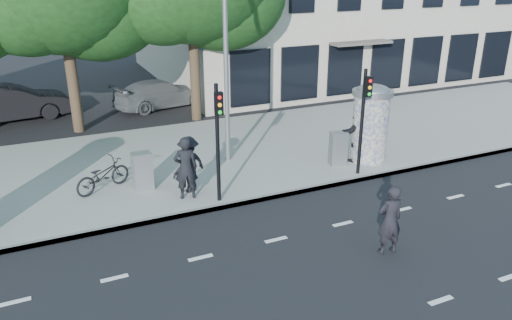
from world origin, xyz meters
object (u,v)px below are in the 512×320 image
cabinet_left (142,171)px  car_right (160,94)px  man_road (390,220)px  street_lamp (226,22)px  cabinet_right (338,148)px  car_mid (13,103)px  ped_b (186,168)px  traffic_pole_near (218,132)px  traffic_pole_far (364,112)px  bicycle (103,175)px  ped_d (189,164)px  ped_f (359,134)px  ad_column_right (370,121)px

cabinet_left → car_right: car_right is taller
man_road → street_lamp: bearing=-74.2°
cabinet_right → car_mid: (-9.92, 10.76, 0.06)m
ped_b → man_road: (3.55, -4.61, -0.20)m
traffic_pole_near → man_road: size_ratio=1.94×
ped_b → cabinet_left: (-1.03, 1.11, -0.34)m
traffic_pole_far → man_road: (-2.04, -4.02, -1.36)m
ped_b → cabinet_right: 5.43m
traffic_pole_far → bicycle: traffic_pole_far is taller
car_mid → ped_b: bearing=-164.9°
traffic_pole_near → car_right: size_ratio=0.74×
traffic_pole_far → cabinet_left: (-6.61, 1.70, -1.50)m
ped_d → car_right: bearing=-121.3°
traffic_pole_far → car_right: bearing=108.0°
ped_f → man_road: ped_f is taller
traffic_pole_far → ped_f: traffic_pole_far is taller
ped_d → ad_column_right: bearing=157.3°
traffic_pole_far → car_right: 11.89m
ped_b → traffic_pole_far: bearing=-174.6°
man_road → cabinet_left: bearing=-46.8°
ped_b → bicycle: bearing=-24.6°
cabinet_right → street_lamp: bearing=162.4°
car_right → street_lamp: bearing=166.1°
traffic_pole_far → cabinet_left: size_ratio=2.91×
traffic_pole_far → ped_b: (-5.59, 0.59, -1.16)m
ped_f → cabinet_right: (-0.84, -0.08, -0.38)m
cabinet_left → cabinet_right: (6.43, -0.72, -0.01)m
ad_column_right → cabinet_right: bearing=176.7°
traffic_pole_far → ped_d: 5.60m
ped_f → cabinet_right: ped_f is taller
ped_d → car_mid: size_ratio=0.36×
car_mid → car_right: 6.49m
traffic_pole_near → car_right: traffic_pole_near is taller
man_road → bicycle: (-5.67, 6.16, -0.25)m
man_road → ped_d: bearing=-52.0°
bicycle → ped_b: bearing=-152.6°
ad_column_right → cabinet_right: 1.44m
cabinet_left → car_mid: size_ratio=0.25×
traffic_pole_near → car_right: bearing=84.1°
street_lamp → traffic_pole_far: bearing=-39.9°
cabinet_left → ped_f: bearing=-7.5°
traffic_pole_near → street_lamp: size_ratio=0.42×
traffic_pole_far → street_lamp: 5.12m
street_lamp → car_mid: (-6.70, 8.89, -4.01)m
traffic_pole_near → street_lamp: 4.07m
cabinet_left → cabinet_right: size_ratio=1.02×
ped_b → street_lamp: bearing=-122.7°
ped_f → bicycle: size_ratio=1.05×
bicycle → car_mid: size_ratio=0.38×
street_lamp → car_right: bearing=91.6°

